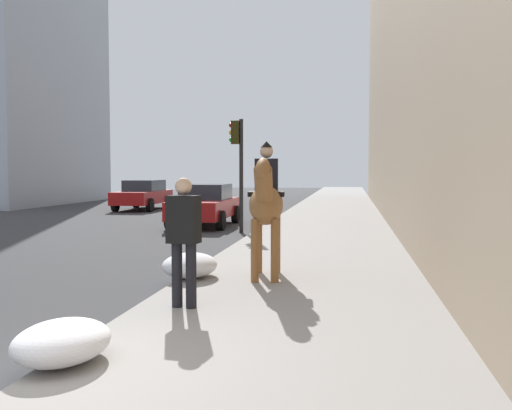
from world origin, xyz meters
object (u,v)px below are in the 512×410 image
at_px(car_mid_lane, 143,194).
at_px(car_near_lane, 205,205).
at_px(mounted_horse_near, 266,203).
at_px(pedestrian_greeting, 184,233).
at_px(traffic_light_near_curb, 238,156).

bearing_deg(car_mid_lane, car_near_lane, 31.96).
height_order(mounted_horse_near, car_near_lane, mounted_horse_near).
height_order(pedestrian_greeting, car_near_lane, pedestrian_greeting).
bearing_deg(traffic_light_near_curb, mounted_horse_near, -166.06).
height_order(car_near_lane, traffic_light_near_curb, traffic_light_near_curb).
xyz_separation_m(mounted_horse_near, car_mid_lane, (17.91, 8.58, -0.63)).
bearing_deg(traffic_light_near_curb, pedestrian_greeting, -173.16).
relative_size(mounted_horse_near, pedestrian_greeting, 1.34).
bearing_deg(car_mid_lane, mounted_horse_near, 24.81).
bearing_deg(car_near_lane, mounted_horse_near, 18.35).
relative_size(pedestrian_greeting, traffic_light_near_curb, 0.49).
xyz_separation_m(mounted_horse_near, traffic_light_near_curb, (8.04, 1.99, 0.96)).
relative_size(car_near_lane, traffic_light_near_curb, 1.26).
bearing_deg(traffic_light_near_curb, car_near_lane, 37.16).
bearing_deg(mounted_horse_near, pedestrian_greeting, -23.51).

